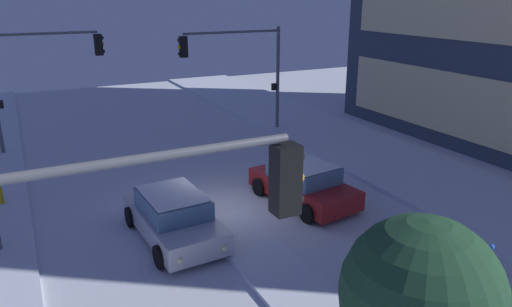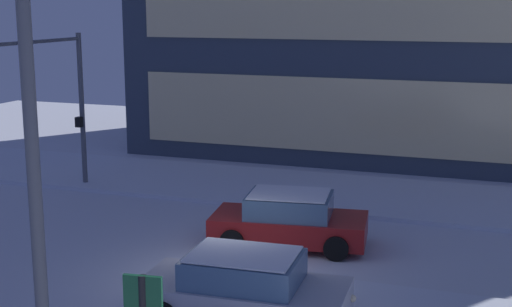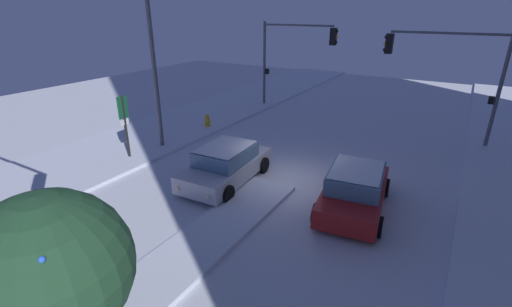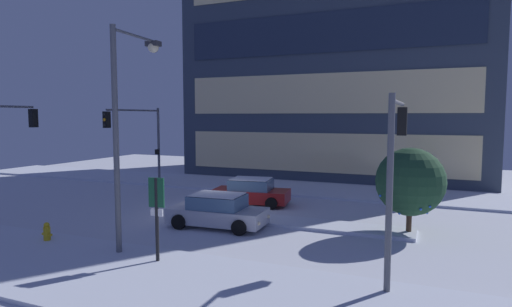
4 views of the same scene
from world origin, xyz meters
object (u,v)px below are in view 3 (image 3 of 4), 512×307
at_px(car_near, 226,165).
at_px(fire_hydrant, 208,122).
at_px(car_far, 355,190).
at_px(traffic_light_corner_far_left, 450,65).
at_px(street_lamp_arched, 164,38).
at_px(parking_info_sign, 124,120).
at_px(decorated_tree_median, 51,269).
at_px(traffic_light_corner_near_left, 292,50).

relative_size(car_near, fire_hydrant, 5.32).
xyz_separation_m(car_far, traffic_light_corner_far_left, (-8.99, 1.67, 3.18)).
relative_size(street_lamp_arched, fire_hydrant, 9.52).
height_order(car_near, car_far, same).
relative_size(parking_info_sign, decorated_tree_median, 0.80).
relative_size(traffic_light_corner_near_left, parking_info_sign, 1.92).
bearing_deg(parking_info_sign, car_near, -2.13).
bearing_deg(traffic_light_corner_near_left, traffic_light_corner_far_left, -10.81).
bearing_deg(street_lamp_arched, fire_hydrant, 96.32).
height_order(car_far, street_lamp_arched, street_lamp_arched).
bearing_deg(street_lamp_arched, traffic_light_corner_far_left, 32.00).
bearing_deg(street_lamp_arched, decorated_tree_median, -61.85).
height_order(street_lamp_arched, parking_info_sign, street_lamp_arched).
relative_size(traffic_light_corner_near_left, street_lamp_arched, 0.70).
bearing_deg(street_lamp_arched, car_near, -24.19).
relative_size(car_near, parking_info_sign, 1.53).
distance_m(car_near, car_far, 5.02).
xyz_separation_m(street_lamp_arched, decorated_tree_median, (9.43, 6.13, -2.99)).
height_order(car_far, traffic_light_corner_near_left, traffic_light_corner_near_left).
distance_m(traffic_light_corner_near_left, decorated_tree_median, 19.92).
bearing_deg(car_far, parking_info_sign, 87.69).
xyz_separation_m(fire_hydrant, decorated_tree_median, (12.93, 6.82, 1.83)).
height_order(traffic_light_corner_far_left, fire_hydrant, traffic_light_corner_far_left).
bearing_deg(car_far, car_near, 88.21).
bearing_deg(car_near, traffic_light_corner_far_left, 141.89).
distance_m(car_far, traffic_light_corner_far_left, 9.68).
height_order(parking_info_sign, decorated_tree_median, decorated_tree_median).
bearing_deg(fire_hydrant, car_far, 65.76).
xyz_separation_m(car_near, traffic_light_corner_far_left, (-9.53, 6.66, 3.18)).
height_order(car_near, fire_hydrant, car_near).
relative_size(car_far, decorated_tree_median, 1.22).
distance_m(car_far, street_lamp_arched, 10.21).
bearing_deg(traffic_light_corner_far_left, car_near, 55.06).
xyz_separation_m(traffic_light_corner_near_left, fire_hydrant, (6.36, -2.16, -3.53)).
xyz_separation_m(street_lamp_arched, parking_info_sign, (1.90, -0.99, -3.34)).
xyz_separation_m(car_far, street_lamp_arched, (-0.91, -9.11, 4.51)).
relative_size(traffic_light_corner_far_left, street_lamp_arched, 0.69).
bearing_deg(decorated_tree_median, traffic_light_corner_near_left, -166.41).
xyz_separation_m(traffic_light_corner_far_left, decorated_tree_median, (17.51, -4.65, -1.66)).
bearing_deg(traffic_light_corner_near_left, street_lamp_arched, -98.44).
relative_size(street_lamp_arched, decorated_tree_median, 2.21).
distance_m(traffic_light_corner_near_left, street_lamp_arched, 10.05).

